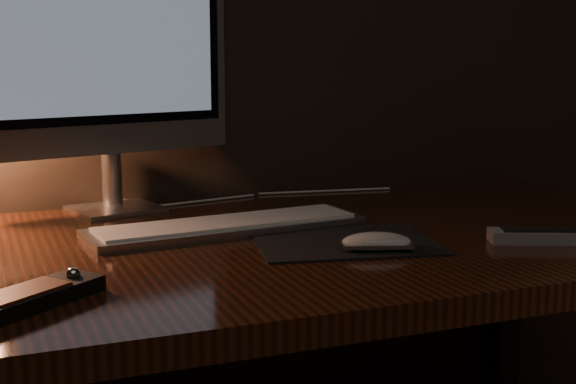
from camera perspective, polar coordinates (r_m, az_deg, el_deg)
name	(u,v)px	position (r m, az deg, el deg)	size (l,w,h in m)	color
desk	(234,306)	(1.37, -3.85, -8.08)	(1.60, 0.75, 0.75)	#3E1D0E
monitor	(110,53)	(1.52, -12.55, 9.60)	(0.46, 0.17, 0.49)	silver
keyboard	(227,226)	(1.35, -4.36, -2.39)	(0.47, 0.13, 0.02)	silver
mousepad	(344,241)	(1.26, 3.99, -3.52)	(0.28, 0.22, 0.00)	black
mouse	(376,244)	(1.21, 6.31, -3.73)	(0.10, 0.05, 0.02)	white
media_remote	(37,295)	(1.00, -17.41, -6.98)	(0.17, 0.15, 0.03)	black
tv_remote	(551,236)	(1.33, 18.22, -2.96)	(0.20, 0.12, 0.03)	#989A9D
papers	(219,223)	(1.39, -4.94, -2.23)	(0.11, 0.07, 0.01)	white
cable	(260,198)	(1.63, -2.02, -0.41)	(0.01, 0.01, 0.60)	white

